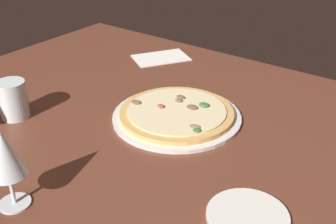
{
  "coord_description": "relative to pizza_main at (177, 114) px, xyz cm",
  "views": [
    {
      "loc": [
        -58.04,
        74.63,
        59.48
      ],
      "look_at": [
        -0.66,
        -2.97,
        7.0
      ],
      "focal_mm": 46.14,
      "sensor_mm": 36.0,
      "label": 1
    }
  ],
  "objects": [
    {
      "name": "dining_table",
      "position": [
        1.32,
        5.95,
        -3.2
      ],
      "size": [
        150.0,
        110.0,
        4.0
      ],
      "primitive_type": "cube",
      "color": "brown",
      "rests_on": "ground"
    },
    {
      "name": "pizza_main",
      "position": [
        0.0,
        0.0,
        0.0
      ],
      "size": [
        33.63,
        33.63,
        3.36
      ],
      "color": "silver",
      "rests_on": "dining_table"
    },
    {
      "name": "wine_glass_near",
      "position": [
        5.58,
        46.12,
        10.14
      ],
      "size": [
        7.25,
        7.25,
        16.48
      ],
      "color": "silver",
      "rests_on": "dining_table"
    },
    {
      "name": "water_glass",
      "position": [
        34.78,
        24.44,
        3.22
      ],
      "size": [
        7.47,
        7.47,
        10.03
      ],
      "color": "silver",
      "rests_on": "dining_table"
    },
    {
      "name": "side_plate",
      "position": [
        -32.39,
        22.91,
        -0.75
      ],
      "size": [
        15.44,
        15.44,
        0.9
      ],
      "primitive_type": "cylinder",
      "color": "silver",
      "rests_on": "dining_table"
    },
    {
      "name": "paper_menu",
      "position": [
        29.41,
        -31.72,
        -1.05
      ],
      "size": [
        20.07,
        22.09,
        0.3
      ],
      "primitive_type": "cube",
      "rotation": [
        0.0,
        0.0,
        -0.56
      ],
      "color": "white",
      "rests_on": "dining_table"
    }
  ]
}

